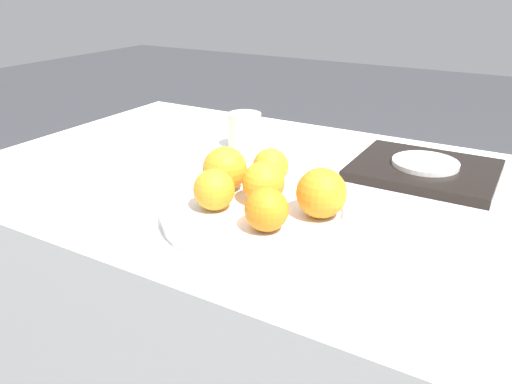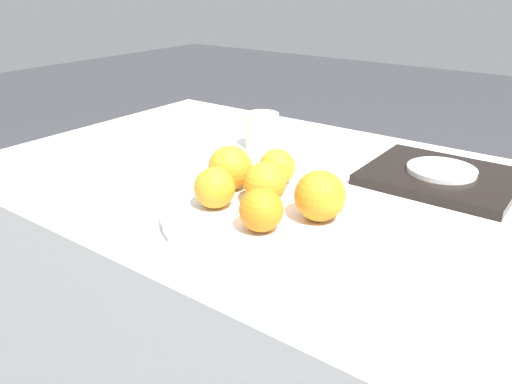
{
  "view_description": "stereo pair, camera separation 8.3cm",
  "coord_description": "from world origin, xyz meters",
  "px_view_note": "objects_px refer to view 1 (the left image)",
  "views": [
    {
      "loc": [
        0.3,
        -0.84,
        1.14
      ],
      "look_at": [
        -0.09,
        -0.17,
        0.8
      ],
      "focal_mm": 35.0,
      "sensor_mm": 36.0,
      "label": 1
    },
    {
      "loc": [
        0.37,
        -0.79,
        1.14
      ],
      "look_at": [
        -0.09,
        -0.17,
        0.8
      ],
      "focal_mm": 35.0,
      "sensor_mm": 36.0,
      "label": 2
    }
  ],
  "objects_px": {
    "cup_0": "(245,131)",
    "orange_2": "(321,193)",
    "orange_3": "(267,210)",
    "orange_4": "(271,166)",
    "serving_tray": "(424,170)",
    "orange_5": "(225,169)",
    "orange_0": "(263,183)",
    "orange_1": "(214,190)",
    "side_plate": "(425,163)",
    "fruit_platter": "(256,211)"
  },
  "relations": [
    {
      "from": "fruit_platter",
      "to": "orange_1",
      "type": "height_order",
      "value": "orange_1"
    },
    {
      "from": "fruit_platter",
      "to": "orange_2",
      "type": "height_order",
      "value": "orange_2"
    },
    {
      "from": "orange_2",
      "to": "orange_3",
      "type": "xyz_separation_m",
      "value": [
        -0.05,
        -0.09,
        -0.01
      ]
    },
    {
      "from": "orange_1",
      "to": "orange_0",
      "type": "bearing_deg",
      "value": 47.8
    },
    {
      "from": "orange_2",
      "to": "side_plate",
      "type": "distance_m",
      "value": 0.34
    },
    {
      "from": "orange_0",
      "to": "side_plate",
      "type": "bearing_deg",
      "value": 58.3
    },
    {
      "from": "orange_5",
      "to": "cup_0",
      "type": "bearing_deg",
      "value": 114.52
    },
    {
      "from": "orange_2",
      "to": "orange_5",
      "type": "bearing_deg",
      "value": 175.82
    },
    {
      "from": "fruit_platter",
      "to": "serving_tray",
      "type": "xyz_separation_m",
      "value": [
        0.2,
        0.36,
        -0.0
      ]
    },
    {
      "from": "orange_5",
      "to": "cup_0",
      "type": "height_order",
      "value": "orange_5"
    },
    {
      "from": "fruit_platter",
      "to": "orange_2",
      "type": "bearing_deg",
      "value": 14.87
    },
    {
      "from": "side_plate",
      "to": "cup_0",
      "type": "xyz_separation_m",
      "value": [
        -0.42,
        -0.04,
        0.02
      ]
    },
    {
      "from": "orange_4",
      "to": "cup_0",
      "type": "relative_size",
      "value": 0.8
    },
    {
      "from": "orange_1",
      "to": "orange_5",
      "type": "bearing_deg",
      "value": 111.04
    },
    {
      "from": "orange_1",
      "to": "orange_2",
      "type": "relative_size",
      "value": 0.85
    },
    {
      "from": "orange_2",
      "to": "cup_0",
      "type": "bearing_deg",
      "value": 137.97
    },
    {
      "from": "orange_3",
      "to": "side_plate",
      "type": "height_order",
      "value": "orange_3"
    },
    {
      "from": "orange_0",
      "to": "orange_4",
      "type": "xyz_separation_m",
      "value": [
        -0.03,
        0.08,
        -0.0
      ]
    },
    {
      "from": "orange_4",
      "to": "side_plate",
      "type": "distance_m",
      "value": 0.34
    },
    {
      "from": "orange_2",
      "to": "cup_0",
      "type": "xyz_separation_m",
      "value": [
        -0.32,
        0.29,
        -0.02
      ]
    },
    {
      "from": "fruit_platter",
      "to": "cup_0",
      "type": "bearing_deg",
      "value": 124.18
    },
    {
      "from": "orange_2",
      "to": "serving_tray",
      "type": "distance_m",
      "value": 0.34
    },
    {
      "from": "orange_0",
      "to": "orange_3",
      "type": "height_order",
      "value": "orange_0"
    },
    {
      "from": "orange_3",
      "to": "orange_5",
      "type": "xyz_separation_m",
      "value": [
        -0.14,
        0.1,
        0.01
      ]
    },
    {
      "from": "orange_4",
      "to": "cup_0",
      "type": "xyz_separation_m",
      "value": [
        -0.18,
        0.21,
        -0.01
      ]
    },
    {
      "from": "orange_1",
      "to": "cup_0",
      "type": "distance_m",
      "value": 0.39
    },
    {
      "from": "fruit_platter",
      "to": "orange_2",
      "type": "distance_m",
      "value": 0.12
    },
    {
      "from": "fruit_platter",
      "to": "orange_3",
      "type": "xyz_separation_m",
      "value": [
        0.05,
        -0.06,
        0.04
      ]
    },
    {
      "from": "orange_5",
      "to": "side_plate",
      "type": "bearing_deg",
      "value": 47.17
    },
    {
      "from": "orange_3",
      "to": "orange_5",
      "type": "height_order",
      "value": "orange_5"
    },
    {
      "from": "orange_2",
      "to": "orange_4",
      "type": "relative_size",
      "value": 1.21
    },
    {
      "from": "orange_1",
      "to": "side_plate",
      "type": "distance_m",
      "value": 0.47
    },
    {
      "from": "orange_1",
      "to": "cup_0",
      "type": "xyz_separation_m",
      "value": [
        -0.16,
        0.35,
        -0.01
      ]
    },
    {
      "from": "orange_3",
      "to": "orange_4",
      "type": "distance_m",
      "value": 0.19
    },
    {
      "from": "orange_4",
      "to": "serving_tray",
      "type": "xyz_separation_m",
      "value": [
        0.23,
        0.24,
        -0.04
      ]
    },
    {
      "from": "orange_1",
      "to": "orange_5",
      "type": "relative_size",
      "value": 0.87
    },
    {
      "from": "cup_0",
      "to": "orange_2",
      "type": "bearing_deg",
      "value": -42.03
    },
    {
      "from": "serving_tray",
      "to": "cup_0",
      "type": "height_order",
      "value": "cup_0"
    },
    {
      "from": "side_plate",
      "to": "orange_0",
      "type": "bearing_deg",
      "value": -121.7
    },
    {
      "from": "fruit_platter",
      "to": "orange_3",
      "type": "distance_m",
      "value": 0.09
    },
    {
      "from": "orange_1",
      "to": "orange_5",
      "type": "distance_m",
      "value": 0.08
    },
    {
      "from": "orange_3",
      "to": "cup_0",
      "type": "bearing_deg",
      "value": 125.52
    },
    {
      "from": "orange_5",
      "to": "serving_tray",
      "type": "relative_size",
      "value": 0.29
    },
    {
      "from": "orange_3",
      "to": "orange_4",
      "type": "relative_size",
      "value": 1.01
    },
    {
      "from": "serving_tray",
      "to": "orange_3",
      "type": "bearing_deg",
      "value": -109.67
    },
    {
      "from": "orange_0",
      "to": "orange_3",
      "type": "distance_m",
      "value": 0.1
    },
    {
      "from": "orange_0",
      "to": "side_plate",
      "type": "xyz_separation_m",
      "value": [
        0.2,
        0.33,
        -0.03
      ]
    },
    {
      "from": "cup_0",
      "to": "orange_3",
      "type": "bearing_deg",
      "value": -54.48
    },
    {
      "from": "orange_5",
      "to": "serving_tray",
      "type": "bearing_deg",
      "value": 47.17
    },
    {
      "from": "side_plate",
      "to": "cup_0",
      "type": "height_order",
      "value": "cup_0"
    }
  ]
}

